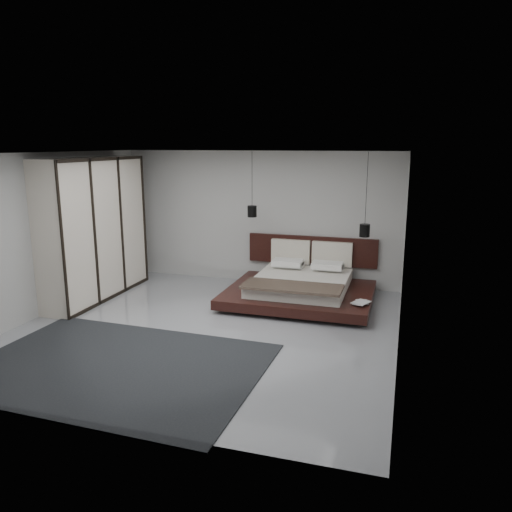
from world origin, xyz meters
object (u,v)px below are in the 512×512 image
(bed, at_px, (301,286))
(wardrobe, at_px, (94,229))
(pendant_left, at_px, (252,211))
(pendant_right, at_px, (365,230))
(rug, at_px, (116,366))
(lattice_screen, at_px, (124,220))

(bed, relative_size, wardrobe, 0.98)
(pendant_left, height_order, pendant_right, same)
(pendant_right, distance_m, rug, 5.14)
(bed, relative_size, pendant_right, 1.72)
(pendant_left, bearing_deg, rug, -99.47)
(pendant_right, height_order, rug, pendant_right)
(bed, distance_m, wardrobe, 4.11)
(lattice_screen, relative_size, pendant_left, 2.01)
(pendant_left, xyz_separation_m, wardrobe, (-2.75, -1.34, -0.28))
(pendant_right, xyz_separation_m, wardrobe, (-4.97, -1.34, -0.00))
(lattice_screen, xyz_separation_m, wardrobe, (0.25, -1.46, 0.05))
(bed, xyz_separation_m, pendant_left, (-1.11, 0.42, 1.34))
(lattice_screen, bearing_deg, wardrobe, -80.22)
(bed, xyz_separation_m, pendant_right, (1.11, 0.42, 1.07))
(lattice_screen, bearing_deg, rug, -60.70)
(pendant_right, relative_size, wardrobe, 0.57)
(lattice_screen, distance_m, pendant_left, 3.02)
(pendant_left, height_order, rug, pendant_left)
(wardrobe, bearing_deg, bed, 13.41)
(lattice_screen, xyz_separation_m, bed, (4.11, -0.54, -1.02))
(bed, bearing_deg, lattice_screen, 172.52)
(pendant_left, relative_size, wardrobe, 0.47)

